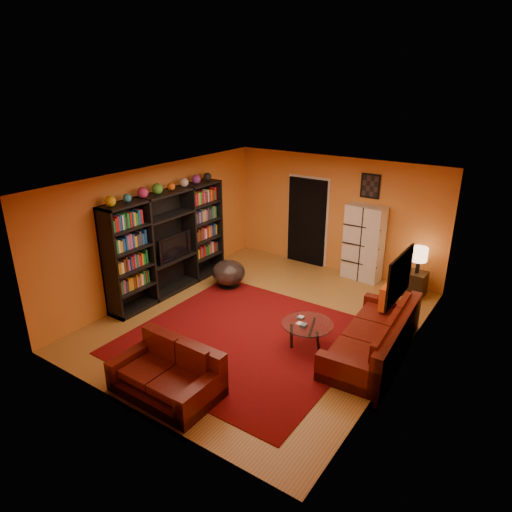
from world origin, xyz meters
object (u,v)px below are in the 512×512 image
Objects in this scene: storage_cabinet at (364,243)px; table_lamp at (419,255)px; coffee_table at (308,326)px; bowl_chair at (229,273)px; entertainment_unit at (169,243)px; tv at (172,246)px; loveseat at (170,373)px; sofa at (378,338)px; side_table at (415,284)px.

storage_cabinet is 1.24m from table_lamp.
bowl_chair is at bearing 155.43° from coffee_table.
tv is at bearing 28.33° from entertainment_unit.
table_lamp is at bearing -58.40° from tv.
entertainment_unit is at bearing 44.38° from loveseat.
sofa is 3.61m from bowl_chair.
table_lamp is at bearing 27.88° from bowl_chair.
coffee_table is (1.06, 2.10, 0.10)m from loveseat.
storage_cabinet is (-1.36, 2.67, 0.55)m from sofa.
side_table is at bearing 89.45° from sofa.
table_lamp reaches higher than coffee_table.
loveseat is 5.42m from side_table.
loveseat reaches higher than coffee_table.
sofa and loveseat have the same top height.
table_lamp reaches higher than side_table.
side_table is at bearing -20.75° from loveseat.
entertainment_unit is at bearing -132.36° from storage_cabinet.
coffee_table is at bearing -5.34° from entertainment_unit.
sofa is at bearing -88.67° from tv.
loveseat is at bearing -92.86° from storage_cabinet.
tv is 4.98m from table_lamp.
table_lamp is (4.29, 2.63, -0.17)m from entertainment_unit.
table_lamp reaches higher than bowl_chair.
entertainment_unit is 1.98× the size of loveseat.
sofa is (4.37, 0.10, -0.70)m from tv.
tv is at bearing -135.83° from bowl_chair.
side_table is at bearing -90.00° from table_lamp.
loveseat is at bearing -111.27° from side_table.
tv is (0.05, 0.03, -0.07)m from entertainment_unit.
tv is 1.28× the size of bowl_chair.
bowl_chair is at bearing 43.44° from entertainment_unit.
storage_cabinet reaches higher than side_table.
table_lamp is (-0.13, 2.51, 0.60)m from sofa.
storage_cabinet is (3.01, 2.77, -0.15)m from tv.
tv is 1.33m from bowl_chair.
tv is 3.41m from loveseat.
sofa is 4.52× the size of table_lamp.
coffee_table is (3.33, -0.34, -0.60)m from tv.
tv is at bearing 174.12° from coffee_table.
tv is 1.68× the size of table_lamp.
sofa is at bearing 1.66° from entertainment_unit.
entertainment_unit is 1.81× the size of storage_cabinet.
bowl_chair is (0.88, 0.83, -0.74)m from entertainment_unit.
sofa is 3.05m from storage_cabinet.
loveseat is 5.30m from storage_cabinet.
storage_cabinet is at bearing 95.92° from coffee_table.
coffee_table is at bearing -107.14° from table_lamp.
storage_cabinet reaches higher than loveseat.
storage_cabinet is at bearing 172.33° from table_lamp.
bowl_chair reaches higher than side_table.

